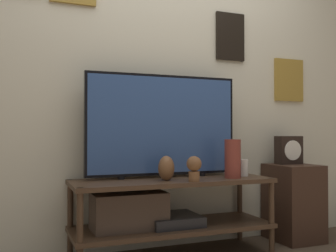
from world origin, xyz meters
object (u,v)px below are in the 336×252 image
object	(u,v)px
vase_tall_ceramic	(233,159)
decorative_bust	(194,167)
television	(163,125)
vase_urn_stoneware	(166,168)
candle_jar	(243,168)
mantel_clock	(289,150)

from	to	relation	value
vase_tall_ceramic	decorative_bust	bearing A→B (deg)	-166.42
television	vase_tall_ceramic	xyz separation A→B (m)	(0.45, -0.21, -0.24)
vase_urn_stoneware	vase_tall_ceramic	bearing A→B (deg)	-4.13
candle_jar	vase_urn_stoneware	bearing A→B (deg)	-176.14
mantel_clock	vase_urn_stoneware	bearing A→B (deg)	-171.85
vase_tall_ceramic	decorative_bust	size ratio (longest dim) A/B	1.64
decorative_bust	vase_urn_stoneware	bearing A→B (deg)	141.82
candle_jar	decorative_bust	distance (m)	0.51
vase_urn_stoneware	decorative_bust	distance (m)	0.19
candle_jar	mantel_clock	distance (m)	0.54
television	mantel_clock	xyz separation A→B (m)	(1.10, -0.01, -0.20)
television	vase_urn_stoneware	world-z (taller)	television
television	candle_jar	xyz separation A→B (m)	(0.59, -0.13, -0.32)
vase_urn_stoneware	mantel_clock	world-z (taller)	mantel_clock
vase_tall_ceramic	decorative_bust	distance (m)	0.36
vase_tall_ceramic	mantel_clock	bearing A→B (deg)	17.08
television	vase_urn_stoneware	distance (m)	0.34
vase_urn_stoneware	decorative_bust	bearing A→B (deg)	-38.18
candle_jar	mantel_clock	xyz separation A→B (m)	(0.51, 0.12, 0.12)
television	mantel_clock	world-z (taller)	television
television	decorative_bust	distance (m)	0.42
vase_tall_ceramic	candle_jar	size ratio (longest dim) A/B	2.24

